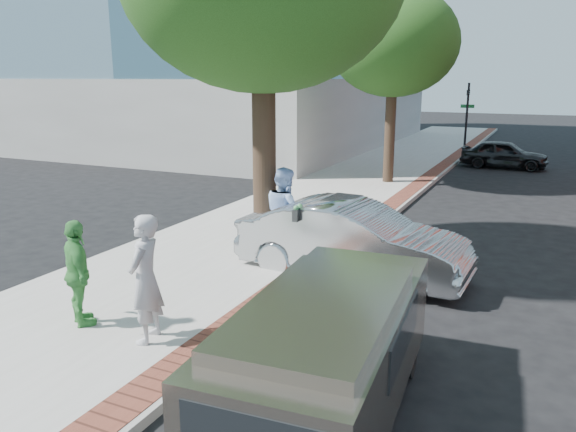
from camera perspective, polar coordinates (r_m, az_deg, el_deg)
The scene contains 14 objects.
ground at distance 11.24m, azimuth -4.11°, elevation -7.51°, with size 120.00×120.00×0.00m, color black.
sidewalk at distance 18.79m, azimuth 3.87°, elevation 1.55°, with size 5.00×60.00×0.15m, color #9E9991.
brick_strip at distance 18.10m, azimuth 10.36°, elevation 1.13°, with size 0.60×60.00×0.01m, color brown.
curb at distance 18.04m, azimuth 11.42°, elevation 0.77°, with size 0.10×60.00×0.15m, color gray.
office_base at distance 36.08m, azimuth -5.08°, elevation 10.58°, with size 18.20×22.20×4.00m, color gray.
signal_near at distance 31.44m, azimuth 17.72°, elevation 9.94°, with size 0.70×0.15×3.80m.
tree_far at distance 21.87m, azimuth 10.69°, elevation 16.86°, with size 4.80×4.80×7.14m.
parking_meter at distance 11.32m, azimuth 1.01°, elevation -0.89°, with size 0.12×0.32×1.47m.
person_gray at distance 8.77m, azimuth -14.31°, elevation -6.21°, with size 0.73×0.48×1.99m, color #A3A2A7.
person_officer at distance 12.42m, azimuth -0.32°, elevation 0.31°, with size 0.99×0.78×2.05m, color #9CBDF1.
person_green at distance 9.68m, azimuth -20.58°, elevation -5.49°, with size 1.03×0.43×1.77m, color #459946.
sedan_silver at distance 11.77m, azimuth 6.56°, elevation -2.46°, with size 1.69×4.84×1.59m, color #A5A8AC.
bg_car at distance 27.76m, azimuth 21.09°, elevation 5.88°, with size 1.53×3.80×1.29m, color black.
van at distance 7.05m, azimuth 4.45°, elevation -13.07°, with size 2.04×4.61×1.66m.
Camera 1 is at (5.18, -9.09, 4.11)m, focal length 35.00 mm.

